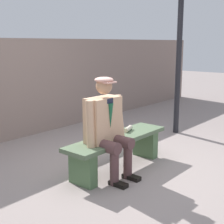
{
  "coord_description": "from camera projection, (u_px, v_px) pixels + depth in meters",
  "views": [
    {
      "loc": [
        3.25,
        2.63,
        1.67
      ],
      "look_at": [
        0.12,
        0.0,
        0.81
      ],
      "focal_mm": 52.35,
      "sensor_mm": 36.0,
      "label": 1
    }
  ],
  "objects": [
    {
      "name": "rolled_magazine",
      "position": [
        128.0,
        129.0,
        4.59
      ],
      "size": [
        0.22,
        0.13,
        0.06
      ],
      "primitive_type": "cylinder",
      "rotation": [
        0.0,
        1.57,
        0.33
      ],
      "color": "beige",
      "rests_on": "bench"
    },
    {
      "name": "stadium_wall",
      "position": [
        13.0,
        89.0,
        5.75
      ],
      "size": [
        12.0,
        0.24,
        1.75
      ],
      "primitive_type": "cube",
      "color": "gray",
      "rests_on": "ground"
    },
    {
      "name": "ground_plane",
      "position": [
        117.0,
        169.0,
        4.43
      ],
      "size": [
        30.0,
        30.0,
        0.0
      ],
      "primitive_type": "plane",
      "color": "gray"
    },
    {
      "name": "bench",
      "position": [
        118.0,
        146.0,
        4.37
      ],
      "size": [
        1.68,
        0.43,
        0.46
      ],
      "color": "#53684B",
      "rests_on": "ground"
    },
    {
      "name": "lamp_post",
      "position": [
        180.0,
        21.0,
        5.81
      ],
      "size": [
        0.27,
        0.27,
        3.1
      ],
      "color": "black",
      "rests_on": "ground"
    },
    {
      "name": "seated_man",
      "position": [
        107.0,
        124.0,
        4.03
      ],
      "size": [
        0.65,
        0.6,
        1.27
      ],
      "color": "tan",
      "rests_on": "ground"
    }
  ]
}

